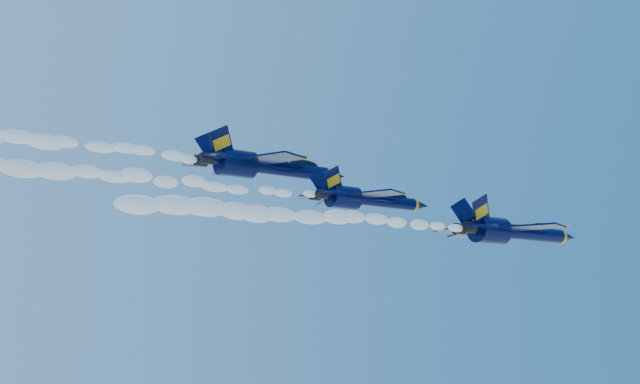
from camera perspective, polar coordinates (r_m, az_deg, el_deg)
jet_lead at (r=84.58m, az=13.57°, el=-2.73°), size 17.61×14.44×6.54m
smoke_trail_jet_lead at (r=68.00m, az=-0.35°, el=-1.76°), size 34.49×1.82×1.64m
jet_second at (r=81.05m, az=3.34°, el=-0.49°), size 14.89×12.22×5.53m
smoke_trail_jet_second at (r=68.98m, az=-12.19°, el=0.97°), size 34.49×1.54×1.39m
jet_third at (r=84.94m, az=-3.85°, el=1.86°), size 18.38×15.07×6.83m
smoke_trail_jet_third at (r=75.23m, az=-20.43°, el=3.60°), size 34.49×1.90×1.71m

